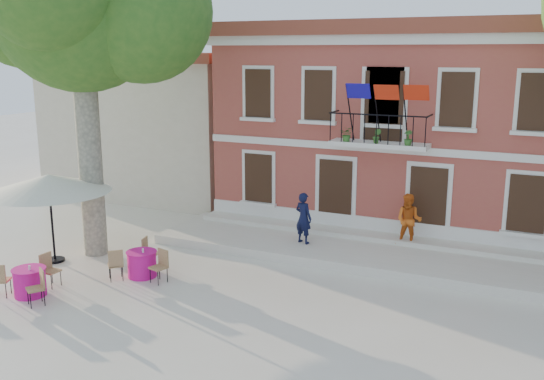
{
  "coord_description": "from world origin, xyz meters",
  "views": [
    {
      "loc": [
        7.09,
        -13.67,
        6.46
      ],
      "look_at": [
        -0.9,
        3.5,
        2.12
      ],
      "focal_mm": 40.0,
      "sensor_mm": 36.0,
      "label": 1
    }
  ],
  "objects_px": {
    "plane_tree_west": "(80,5)",
    "patio_umbrella": "(49,184)",
    "cafe_table_0": "(142,263)",
    "cafe_table_1": "(30,281)",
    "pedestrian_navy": "(303,218)",
    "pedestrian_orange": "(409,220)"
  },
  "relations": [
    {
      "from": "plane_tree_west",
      "to": "cafe_table_0",
      "type": "distance_m",
      "value": 7.92
    },
    {
      "from": "pedestrian_navy",
      "to": "pedestrian_orange",
      "type": "xyz_separation_m",
      "value": [
        3.2,
        1.11,
        0.02
      ]
    },
    {
      "from": "plane_tree_west",
      "to": "pedestrian_navy",
      "type": "bearing_deg",
      "value": 26.6
    },
    {
      "from": "patio_umbrella",
      "to": "cafe_table_1",
      "type": "bearing_deg",
      "value": -58.8
    },
    {
      "from": "cafe_table_0",
      "to": "cafe_table_1",
      "type": "bearing_deg",
      "value": -127.39
    },
    {
      "from": "plane_tree_west",
      "to": "patio_umbrella",
      "type": "xyz_separation_m",
      "value": [
        -0.66,
        -1.16,
        -5.3
      ]
    },
    {
      "from": "pedestrian_navy",
      "to": "plane_tree_west",
      "type": "bearing_deg",
      "value": 43.79
    },
    {
      "from": "patio_umbrella",
      "to": "pedestrian_orange",
      "type": "height_order",
      "value": "patio_umbrella"
    },
    {
      "from": "patio_umbrella",
      "to": "pedestrian_navy",
      "type": "height_order",
      "value": "patio_umbrella"
    },
    {
      "from": "pedestrian_orange",
      "to": "cafe_table_0",
      "type": "height_order",
      "value": "pedestrian_orange"
    },
    {
      "from": "plane_tree_west",
      "to": "patio_umbrella",
      "type": "bearing_deg",
      "value": -119.54
    },
    {
      "from": "plane_tree_west",
      "to": "cafe_table_0",
      "type": "height_order",
      "value": "plane_tree_west"
    },
    {
      "from": "plane_tree_west",
      "to": "pedestrian_orange",
      "type": "distance_m",
      "value": 12.15
    },
    {
      "from": "plane_tree_west",
      "to": "pedestrian_orange",
      "type": "relative_size",
      "value": 6.14
    },
    {
      "from": "pedestrian_navy",
      "to": "cafe_table_0",
      "type": "bearing_deg",
      "value": 67.42
    },
    {
      "from": "plane_tree_west",
      "to": "pedestrian_navy",
      "type": "height_order",
      "value": "plane_tree_west"
    },
    {
      "from": "plane_tree_west",
      "to": "patio_umbrella",
      "type": "distance_m",
      "value": 5.47
    },
    {
      "from": "plane_tree_west",
      "to": "cafe_table_0",
      "type": "bearing_deg",
      "value": -22.06
    },
    {
      "from": "plane_tree_west",
      "to": "pedestrian_orange",
      "type": "height_order",
      "value": "plane_tree_west"
    },
    {
      "from": "cafe_table_1",
      "to": "patio_umbrella",
      "type": "bearing_deg",
      "value": 121.2
    },
    {
      "from": "patio_umbrella",
      "to": "cafe_table_0",
      "type": "distance_m",
      "value": 3.91
    },
    {
      "from": "patio_umbrella",
      "to": "cafe_table_0",
      "type": "height_order",
      "value": "patio_umbrella"
    }
  ]
}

